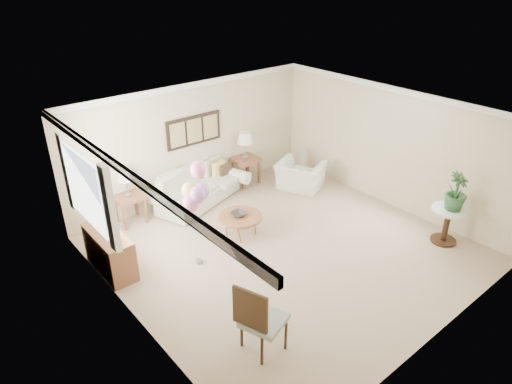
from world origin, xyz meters
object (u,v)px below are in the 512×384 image
at_px(coffee_table, 241,217).
at_px(armchair, 300,176).
at_px(sofa, 197,189).
at_px(balloon_cluster, 195,190).
at_px(accent_chair, 259,318).

relative_size(coffee_table, armchair, 0.84).
xyz_separation_m(coffee_table, armchair, (2.34, 0.72, -0.07)).
relative_size(sofa, balloon_cluster, 1.29).
distance_m(sofa, coffee_table, 1.69).
height_order(coffee_table, armchair, armchair).
xyz_separation_m(sofa, balloon_cluster, (-1.26, -1.98, 1.15)).
xyz_separation_m(armchair, balloon_cluster, (-3.50, -1.01, 1.15)).
relative_size(accent_chair, balloon_cluster, 0.58).
relative_size(coffee_table, accent_chair, 0.77).
distance_m(sofa, armchair, 2.43).
height_order(sofa, balloon_cluster, balloon_cluster).
relative_size(coffee_table, balloon_cluster, 0.45).
bearing_deg(balloon_cluster, accent_chair, -102.60).
bearing_deg(accent_chair, coffee_table, 56.61).
height_order(armchair, balloon_cluster, balloon_cluster).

